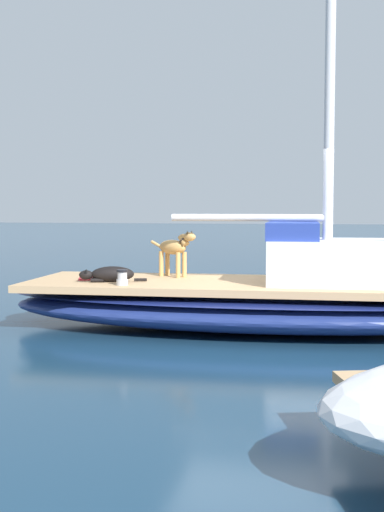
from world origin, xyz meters
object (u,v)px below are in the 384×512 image
sailboat_main (261,305)px  deck_winch (122,278)px  dog_black (110,274)px  dog_tan (175,249)px  deck_towel (92,278)px

sailboat_main → deck_winch: size_ratio=34.92×
sailboat_main → dog_black: bearing=-78.0°
dog_black → deck_winch: 0.46m
dog_tan → deck_towel: 1.30m
dog_black → deck_towel: bearing=-132.2°
sailboat_main → dog_tan: dog_tan is taller
dog_black → dog_tan: (-0.86, 0.73, 0.32)m
deck_winch → deck_towel: bearing=-135.8°
deck_winch → deck_towel: 1.00m
dog_tan → deck_winch: 1.33m
sailboat_main → dog_tan: 1.60m
deck_winch → dog_tan: bearing=160.2°
sailboat_main → dog_black: dog_black is taller
sailboat_main → deck_winch: deck_winch is taller
deck_towel → dog_tan: bearing=113.9°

